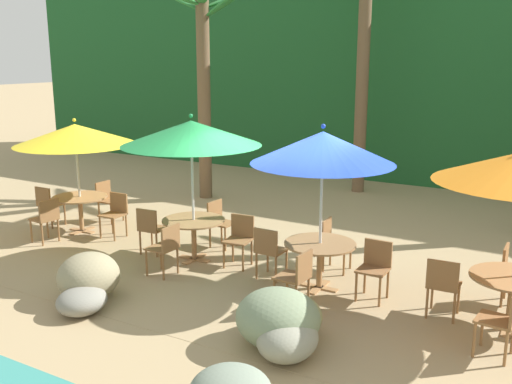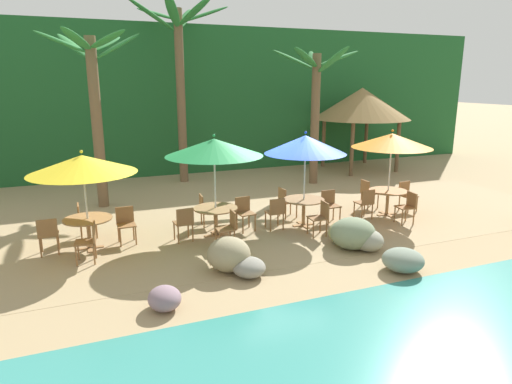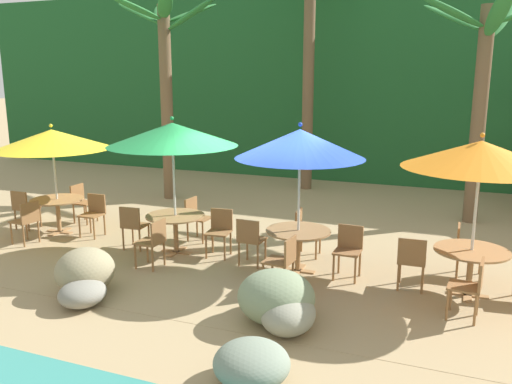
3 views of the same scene
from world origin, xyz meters
TOP-DOWN VIEW (x-y plane):
  - ground_plane at (0.00, 0.00)m, footprint 120.00×120.00m
  - terrace_deck at (0.00, 0.00)m, footprint 18.00×5.20m
  - foliage_backdrop at (0.00, 9.00)m, footprint 28.00×2.40m
  - rock_seawall at (3.89, -2.96)m, footprint 11.31×2.93m
  - umbrella_yellow at (-4.66, 0.12)m, footprint 2.38×2.38m
  - dining_table_yellow at (-4.66, 0.12)m, footprint 1.10×1.10m
  - chair_yellow_seaward at (-3.81, 0.24)m, footprint 0.43×0.44m
  - chair_yellow_inland at (-4.74, 0.97)m, footprint 0.43×0.42m
  - chair_yellow_left at (-5.51, 0.03)m, footprint 0.42×0.43m
  - chair_yellow_right at (-4.67, -0.73)m, footprint 0.47×0.47m
  - umbrella_green at (-1.66, -0.11)m, footprint 2.38×2.38m
  - dining_table_green at (-1.66, -0.11)m, footprint 1.10×1.10m
  - chair_green_seaward at (-0.83, 0.08)m, footprint 0.46×0.47m
  - chair_green_inland at (-1.69, 0.75)m, footprint 0.46×0.45m
  - chair_green_left at (-2.50, -0.26)m, footprint 0.45×0.46m
  - chair_green_right at (-1.60, -0.96)m, footprint 0.44×0.44m
  - umbrella_blue at (0.77, -0.20)m, footprint 2.15×2.15m
  - dining_table_blue at (0.77, -0.20)m, footprint 1.10×1.10m
  - chair_blue_seaward at (1.62, -0.12)m, footprint 0.43×0.44m
  - chair_blue_inland at (0.63, 0.65)m, footprint 0.45×0.44m
  - chair_blue_left at (-0.08, -0.26)m, footprint 0.43×0.44m
  - chair_blue_right at (0.80, -1.05)m, footprint 0.46×0.45m
  - umbrella_orange at (3.50, -0.22)m, footprint 2.24×2.24m
  - dining_table_orange at (3.50, -0.22)m, footprint 1.10×1.10m
  - chair_orange_inland at (3.41, 0.63)m, footprint 0.43×0.42m
  - chair_orange_left at (2.65, -0.34)m, footprint 0.44×0.44m
  - chair_orange_right at (3.51, -1.08)m, footprint 0.47×0.46m
  - palm_tree_nearest at (-4.13, 3.84)m, footprint 2.98×2.71m
  - palm_tree_second at (-1.00, 6.38)m, footprint 3.86×3.63m
  - palm_tree_third at (3.52, 4.26)m, footprint 3.17×3.17m

SIDE VIEW (x-z plane):
  - ground_plane at x=0.00m, z-range 0.00..0.00m
  - terrace_deck at x=0.00m, z-range 0.00..0.01m
  - rock_seawall at x=3.89m, z-range -0.09..0.80m
  - chair_yellow_seaward at x=-3.81m, z-range 0.08..0.95m
  - chair_yellow_inland at x=-4.74m, z-range 0.08..0.95m
  - chair_yellow_left at x=-5.51m, z-range 0.08..0.95m
  - chair_yellow_right at x=-4.67m, z-range 0.08..0.95m
  - chair_green_seaward at x=-0.83m, z-range 0.08..0.95m
  - chair_green_inland at x=-1.69m, z-range 0.08..0.95m
  - chair_green_left at x=-2.50m, z-range 0.08..0.95m
  - chair_green_right at x=-1.60m, z-range 0.08..0.95m
  - chair_blue_seaward at x=1.62m, z-range 0.08..0.95m
  - chair_blue_inland at x=0.63m, z-range 0.08..0.95m
  - chair_blue_left at x=-0.08m, z-range 0.08..0.95m
  - chair_blue_right at x=0.80m, z-range 0.08..0.95m
  - chair_orange_inland at x=3.41m, z-range 0.08..0.95m
  - chair_orange_left at x=2.65m, z-range 0.08..0.95m
  - chair_orange_right at x=3.51m, z-range 0.08..0.95m
  - dining_table_yellow at x=-4.66m, z-range 0.24..0.98m
  - dining_table_green at x=-1.66m, z-range 0.24..0.98m
  - dining_table_blue at x=0.77m, z-range 0.24..0.98m
  - dining_table_orange at x=3.50m, z-range 0.24..0.98m
  - umbrella_yellow at x=-4.66m, z-range 0.84..3.16m
  - umbrella_orange at x=3.50m, z-range 0.93..3.43m
  - umbrella_blue at x=0.77m, z-range 0.93..3.48m
  - umbrella_green at x=-1.66m, z-range 0.96..3.54m
  - foliage_backdrop at x=0.00m, z-range 0.00..6.00m
  - palm_tree_third at x=3.52m, z-range 0.82..5.80m
  - palm_tree_nearest at x=-4.13m, z-range 0.93..6.17m
  - palm_tree_second at x=-1.00m, z-range 1.17..7.79m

